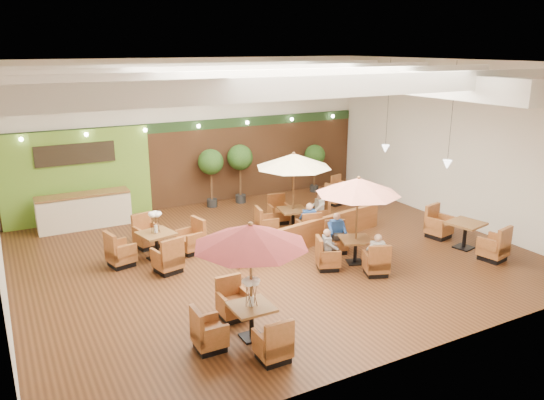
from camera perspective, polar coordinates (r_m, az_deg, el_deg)
room at (r=15.92m, az=-1.39°, el=7.99°), size 14.04×14.00×5.52m
service_counter at (r=18.89m, az=-19.54°, el=-1.10°), size 3.00×0.75×1.18m
booth_divider at (r=16.36m, az=4.54°, el=-3.50°), size 5.70×1.30×0.80m
table_0 at (r=10.72m, az=-2.59°, el=-6.13°), size 2.45×2.51×2.58m
table_1 at (r=14.67m, az=9.01°, el=-0.12°), size 2.49×2.64×2.54m
table_2 at (r=17.09m, az=2.33°, el=2.38°), size 2.70×2.70×2.68m
table_3 at (r=15.58m, az=-12.29°, el=-4.72°), size 2.85×2.85×1.59m
table_4 at (r=17.07m, az=20.02°, el=-3.62°), size 1.11×2.91×1.05m
table_5 at (r=20.87m, az=8.14°, el=0.57°), size 1.68×2.42×0.87m
topiary_0 at (r=19.96m, az=-6.60°, el=3.85°), size 0.96×0.96×2.23m
topiary_1 at (r=20.41m, az=-3.46°, el=4.35°), size 0.99×0.99×2.29m
topiary_2 at (r=22.06m, az=4.62°, el=4.64°), size 0.86×0.86×1.99m
diner_0 at (r=14.38m, az=11.23°, el=-5.24°), size 0.40×0.38×0.71m
diner_1 at (r=15.75m, az=6.99°, el=-3.07°), size 0.41×0.37×0.75m
diner_2 at (r=14.54m, az=6.08°, el=-4.77°), size 0.36×0.39×0.71m
diner_3 at (r=16.59m, az=4.00°, el=-1.92°), size 0.43×0.40×0.79m
diner_4 at (r=17.89m, az=4.99°, el=-0.67°), size 0.31×0.37×0.71m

